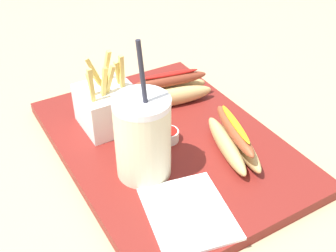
{
  "coord_description": "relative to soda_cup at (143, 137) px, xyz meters",
  "views": [
    {
      "loc": [
        0.51,
        -0.3,
        0.48
      ],
      "look_at": [
        0.0,
        0.0,
        0.05
      ],
      "focal_mm": 45.52,
      "sensor_mm": 36.0,
      "label": 1
    }
  ],
  "objects": [
    {
      "name": "soda_cup",
      "position": [
        0.0,
        0.0,
        0.0
      ],
      "size": [
        0.09,
        0.09,
        0.23
      ],
      "color": "beige",
      "rests_on": "food_tray"
    },
    {
      "name": "ketchup_cup_1",
      "position": [
        -0.05,
        0.07,
        -0.06
      ],
      "size": [
        0.04,
        0.04,
        0.02
      ],
      "color": "white",
      "rests_on": "food_tray"
    },
    {
      "name": "hot_dog_2",
      "position": [
        -0.16,
        0.14,
        -0.04
      ],
      "size": [
        0.09,
        0.17,
        0.06
      ],
      "color": "tan",
      "rests_on": "food_tray"
    },
    {
      "name": "food_tray",
      "position": [
        -0.05,
        0.07,
        -0.08
      ],
      "size": [
        0.48,
        0.35,
        0.02
      ],
      "primitive_type": "cube",
      "color": "maroon",
      "rests_on": "ground_plane"
    },
    {
      "name": "ground_plane",
      "position": [
        -0.05,
        0.07,
        -0.1
      ],
      "size": [
        2.4,
        2.4,
        0.02
      ],
      "primitive_type": "cube",
      "color": "tan"
    },
    {
      "name": "hot_dog_1",
      "position": [
        0.03,
        0.15,
        -0.04
      ],
      "size": [
        0.16,
        0.09,
        0.06
      ],
      "color": "tan",
      "rests_on": "food_tray"
    },
    {
      "name": "ketchup_cup_2",
      "position": [
        -0.24,
        -0.0,
        -0.06
      ],
      "size": [
        0.03,
        0.03,
        0.02
      ],
      "color": "white",
      "rests_on": "food_tray"
    },
    {
      "name": "fries_basket",
      "position": [
        -0.15,
        0.01,
        -0.03
      ],
      "size": [
        0.1,
        0.1,
        0.15
      ],
      "color": "white",
      "rests_on": "food_tray"
    },
    {
      "name": "napkin_stack",
      "position": [
        0.11,
        0.01,
        -0.07
      ],
      "size": [
        0.16,
        0.14,
        0.0
      ],
      "primitive_type": "cube",
      "rotation": [
        0.0,
        0.0,
        -0.2
      ],
      "color": "white",
      "rests_on": "food_tray"
    }
  ]
}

